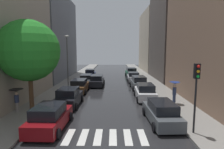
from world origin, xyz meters
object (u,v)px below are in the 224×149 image
at_px(parked_car_right_fifth, 131,73).
at_px(pedestrian_foreground, 16,95).
at_px(parked_car_left_fifth, 90,74).
at_px(street_tree_left, 29,51).
at_px(parked_car_left_third, 80,86).
at_px(parked_car_right_nearest, 161,113).
at_px(parked_car_left_fourth, 86,79).
at_px(parked_car_left_nearest, 50,118).
at_px(parked_car_right_third, 139,83).
at_px(parked_car_left_second, 69,97).
at_px(car_midroad, 97,81).
at_px(parked_car_right_second, 145,92).
at_px(lamp_post_left, 67,58).
at_px(traffic_light_right_corner, 196,83).
at_px(pedestrian_near_tree, 175,88).
at_px(parked_car_right_fourth, 133,77).

relative_size(parked_car_right_fifth, pedestrian_foreground, 2.41).
bearing_deg(parked_car_left_fifth, street_tree_left, 169.75).
distance_m(parked_car_left_third, street_tree_left, 9.39).
bearing_deg(parked_car_right_nearest, parked_car_left_fourth, 23.71).
xyz_separation_m(parked_car_left_nearest, parked_car_left_fourth, (0.04, 16.75, -0.06)).
distance_m(parked_car_left_fifth, parked_car_right_third, 11.93).
bearing_deg(parked_car_left_second, car_midroad, -9.41).
distance_m(parked_car_right_nearest, parked_car_right_third, 12.10).
relative_size(car_midroad, pedestrian_foreground, 2.48).
xyz_separation_m(parked_car_left_fifth, street_tree_left, (-2.67, -18.97, 4.37)).
distance_m(parked_car_right_second, street_tree_left, 12.03).
bearing_deg(parked_car_left_third, parked_car_left_nearest, -178.84).
bearing_deg(car_midroad, lamp_post_left, 125.78).
distance_m(parked_car_left_second, parked_car_left_third, 5.86).
distance_m(parked_car_left_fourth, parked_car_right_third, 8.40).
distance_m(parked_car_left_fifth, traffic_light_right_corner, 25.11).
xyz_separation_m(parked_car_left_third, pedestrian_foreground, (-3.78, -8.08, 0.83)).
bearing_deg(parked_car_right_second, pedestrian_near_tree, -130.64).
distance_m(pedestrian_near_tree, traffic_light_right_corner, 6.73).
height_order(parked_car_right_fourth, traffic_light_right_corner, traffic_light_right_corner).
bearing_deg(parked_car_left_fourth, parked_car_right_nearest, -156.33).
bearing_deg(parked_car_right_nearest, parked_car_left_nearest, 95.99).
height_order(parked_car_right_fourth, parked_car_right_fifth, parked_car_right_fifth).
xyz_separation_m(parked_car_left_nearest, parked_car_left_second, (-0.01, 5.38, 0.01)).
relative_size(parked_car_right_nearest, traffic_light_right_corner, 1.13).
bearing_deg(traffic_light_right_corner, parked_car_right_fifth, 93.30).
bearing_deg(parked_car_right_third, traffic_light_right_corner, -175.59).
height_order(parked_car_right_second, traffic_light_right_corner, traffic_light_right_corner).
bearing_deg(parked_car_right_third, street_tree_left, 131.80).
xyz_separation_m(parked_car_left_second, car_midroad, (1.84, 9.87, -0.03)).
relative_size(parked_car_left_fourth, parked_car_right_nearest, 1.00).
distance_m(parked_car_right_fifth, traffic_light_right_corner, 25.58).
xyz_separation_m(parked_car_right_fifth, car_midroad, (-5.90, -9.30, -0.08)).
xyz_separation_m(parked_car_right_second, lamp_post_left, (-9.44, 4.94, 3.40)).
height_order(parked_car_left_third, parked_car_right_second, parked_car_right_second).
relative_size(parked_car_left_second, car_midroad, 0.93).
height_order(parked_car_right_second, car_midroad, parked_car_right_second).
distance_m(parked_car_left_nearest, street_tree_left, 6.17).
bearing_deg(pedestrian_foreground, parked_car_right_second, -44.85).
relative_size(parked_car_left_fifth, car_midroad, 0.92).
height_order(parked_car_left_nearest, pedestrian_foreground, pedestrian_foreground).
bearing_deg(parked_car_left_fourth, lamp_post_left, 153.07).
height_order(traffic_light_right_corner, lamp_post_left, lamp_post_left).
distance_m(parked_car_left_nearest, parked_car_left_second, 5.38).
bearing_deg(parked_car_right_second, car_midroad, 38.95).
bearing_deg(lamp_post_left, pedestrian_near_tree, -30.91).
relative_size(parked_car_right_nearest, pedestrian_near_tree, 2.32).
xyz_separation_m(parked_car_right_fifth, pedestrian_foreground, (-11.54, -21.40, 0.75)).
xyz_separation_m(parked_car_left_third, street_tree_left, (-2.65, -7.85, 4.43)).
xyz_separation_m(parked_car_right_third, traffic_light_right_corner, (1.53, -14.10, 2.47)).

